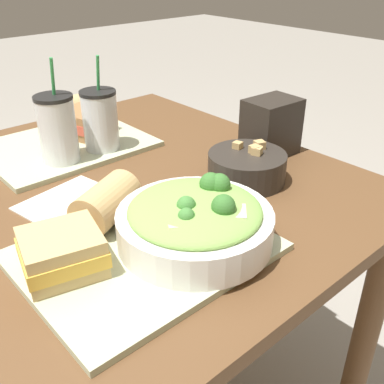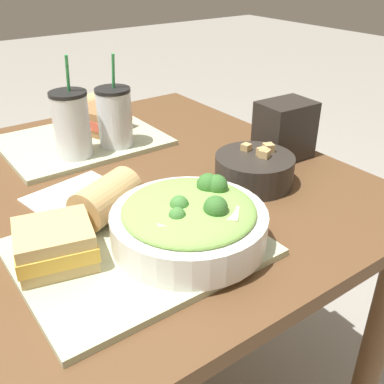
{
  "view_description": "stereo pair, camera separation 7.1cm",
  "coord_description": "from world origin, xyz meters",
  "px_view_note": "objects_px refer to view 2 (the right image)",
  "views": [
    {
      "loc": [
        -0.31,
        -0.73,
        1.15
      ],
      "look_at": [
        0.17,
        -0.2,
        0.76
      ],
      "focal_mm": 42.0,
      "sensor_mm": 36.0,
      "label": 1
    },
    {
      "loc": [
        -0.25,
        -0.78,
        1.15
      ],
      "look_at": [
        0.17,
        -0.2,
        0.76
      ],
      "focal_mm": 42.0,
      "sensor_mm": 36.0,
      "label": 2
    }
  ],
  "objects_px": {
    "baguette_near": "(107,198)",
    "baguette_far": "(89,108)",
    "soup_bowl": "(254,169)",
    "chip_bag": "(285,130)",
    "salad_bowl": "(190,220)",
    "napkin_folded": "(73,194)",
    "drink_cup_dark": "(72,126)",
    "sandwich_far": "(101,118)",
    "sandwich_near": "(55,245)",
    "drink_cup_red": "(115,119)"
  },
  "relations": [
    {
      "from": "soup_bowl",
      "to": "baguette_far",
      "type": "relative_size",
      "value": 1.44
    },
    {
      "from": "sandwich_near",
      "to": "baguette_near",
      "type": "xyz_separation_m",
      "value": [
        0.13,
        0.08,
        0.01
      ]
    },
    {
      "from": "drink_cup_dark",
      "to": "baguette_far",
      "type": "bearing_deg",
      "value": 57.0
    },
    {
      "from": "sandwich_far",
      "to": "napkin_folded",
      "type": "relative_size",
      "value": 0.77
    },
    {
      "from": "sandwich_far",
      "to": "baguette_far",
      "type": "height_order",
      "value": "baguette_far"
    },
    {
      "from": "baguette_near",
      "to": "napkin_folded",
      "type": "xyz_separation_m",
      "value": [
        -0.01,
        0.13,
        -0.05
      ]
    },
    {
      "from": "drink_cup_red",
      "to": "napkin_folded",
      "type": "bearing_deg",
      "value": -139.16
    },
    {
      "from": "baguette_near",
      "to": "drink_cup_red",
      "type": "distance_m",
      "value": 0.34
    },
    {
      "from": "baguette_near",
      "to": "napkin_folded",
      "type": "distance_m",
      "value": 0.14
    },
    {
      "from": "baguette_far",
      "to": "baguette_near",
      "type": "bearing_deg",
      "value": 139.85
    },
    {
      "from": "sandwich_far",
      "to": "chip_bag",
      "type": "bearing_deg",
      "value": -73.8
    },
    {
      "from": "soup_bowl",
      "to": "chip_bag",
      "type": "distance_m",
      "value": 0.17
    },
    {
      "from": "baguette_far",
      "to": "drink_cup_dark",
      "type": "height_order",
      "value": "drink_cup_dark"
    },
    {
      "from": "baguette_far",
      "to": "chip_bag",
      "type": "xyz_separation_m",
      "value": [
        0.28,
        -0.47,
        0.02
      ]
    },
    {
      "from": "baguette_near",
      "to": "chip_bag",
      "type": "height_order",
      "value": "chip_bag"
    },
    {
      "from": "baguette_far",
      "to": "napkin_folded",
      "type": "distance_m",
      "value": 0.41
    },
    {
      "from": "salad_bowl",
      "to": "sandwich_far",
      "type": "xyz_separation_m",
      "value": [
        0.11,
        0.56,
        -0.01
      ]
    },
    {
      "from": "salad_bowl",
      "to": "baguette_near",
      "type": "xyz_separation_m",
      "value": [
        -0.07,
        0.15,
        -0.0
      ]
    },
    {
      "from": "baguette_far",
      "to": "drink_cup_dark",
      "type": "distance_m",
      "value": 0.24
    },
    {
      "from": "baguette_near",
      "to": "chip_bag",
      "type": "bearing_deg",
      "value": -113.06
    },
    {
      "from": "baguette_near",
      "to": "baguette_far",
      "type": "distance_m",
      "value": 0.52
    },
    {
      "from": "soup_bowl",
      "to": "baguette_near",
      "type": "bearing_deg",
      "value": 172.46
    },
    {
      "from": "soup_bowl",
      "to": "chip_bag",
      "type": "xyz_separation_m",
      "value": [
        0.15,
        0.06,
        0.03
      ]
    },
    {
      "from": "soup_bowl",
      "to": "drink_cup_red",
      "type": "bearing_deg",
      "value": 114.14
    },
    {
      "from": "baguette_near",
      "to": "drink_cup_dark",
      "type": "relative_size",
      "value": 0.63
    },
    {
      "from": "baguette_near",
      "to": "sandwich_far",
      "type": "xyz_separation_m",
      "value": [
        0.18,
        0.41,
        -0.01
      ]
    },
    {
      "from": "drink_cup_dark",
      "to": "sandwich_near",
      "type": "bearing_deg",
      "value": -116.87
    },
    {
      "from": "drink_cup_red",
      "to": "napkin_folded",
      "type": "distance_m",
      "value": 0.25
    },
    {
      "from": "soup_bowl",
      "to": "drink_cup_dark",
      "type": "distance_m",
      "value": 0.42
    },
    {
      "from": "sandwich_near",
      "to": "drink_cup_dark",
      "type": "xyz_separation_m",
      "value": [
        0.18,
        0.37,
        0.04
      ]
    },
    {
      "from": "sandwich_near",
      "to": "sandwich_far",
      "type": "bearing_deg",
      "value": 71.2
    },
    {
      "from": "soup_bowl",
      "to": "baguette_near",
      "type": "distance_m",
      "value": 0.32
    },
    {
      "from": "drink_cup_dark",
      "to": "sandwich_far",
      "type": "bearing_deg",
      "value": 43.2
    },
    {
      "from": "salad_bowl",
      "to": "drink_cup_red",
      "type": "xyz_separation_m",
      "value": [
        0.09,
        0.44,
        0.03
      ]
    },
    {
      "from": "soup_bowl",
      "to": "sandwich_near",
      "type": "relative_size",
      "value": 1.18
    },
    {
      "from": "drink_cup_red",
      "to": "sandwich_far",
      "type": "bearing_deg",
      "value": 82.07
    },
    {
      "from": "baguette_near",
      "to": "sandwich_far",
      "type": "distance_m",
      "value": 0.45
    },
    {
      "from": "salad_bowl",
      "to": "drink_cup_red",
      "type": "bearing_deg",
      "value": 77.89
    },
    {
      "from": "sandwich_near",
      "to": "napkin_folded",
      "type": "height_order",
      "value": "sandwich_near"
    },
    {
      "from": "salad_bowl",
      "to": "sandwich_far",
      "type": "relative_size",
      "value": 1.69
    },
    {
      "from": "chip_bag",
      "to": "baguette_near",
      "type": "bearing_deg",
      "value": -174.4
    },
    {
      "from": "sandwich_far",
      "to": "chip_bag",
      "type": "height_order",
      "value": "chip_bag"
    },
    {
      "from": "salad_bowl",
      "to": "sandwich_far",
      "type": "height_order",
      "value": "salad_bowl"
    },
    {
      "from": "soup_bowl",
      "to": "drink_cup_dark",
      "type": "relative_size",
      "value": 0.71
    },
    {
      "from": "drink_cup_dark",
      "to": "napkin_folded",
      "type": "bearing_deg",
      "value": -115.19
    },
    {
      "from": "sandwich_near",
      "to": "baguette_far",
      "type": "distance_m",
      "value": 0.64
    },
    {
      "from": "salad_bowl",
      "to": "napkin_folded",
      "type": "distance_m",
      "value": 0.3
    },
    {
      "from": "sandwich_near",
      "to": "baguette_near",
      "type": "height_order",
      "value": "baguette_near"
    },
    {
      "from": "sandwich_near",
      "to": "napkin_folded",
      "type": "relative_size",
      "value": 0.71
    },
    {
      "from": "baguette_far",
      "to": "drink_cup_dark",
      "type": "bearing_deg",
      "value": 127.94
    }
  ]
}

